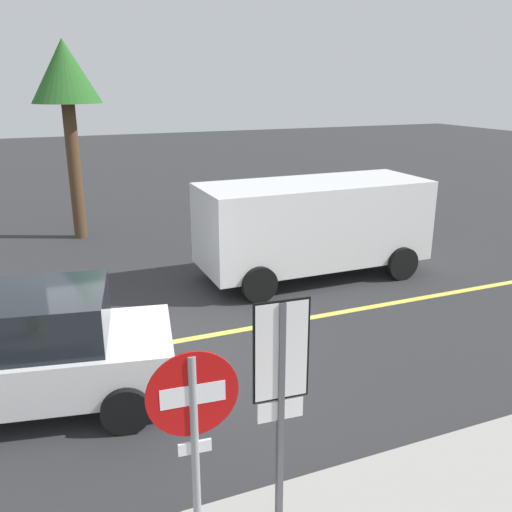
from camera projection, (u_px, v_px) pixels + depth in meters
ground_plane at (133, 349)px, 9.29m from camera, size 80.00×80.00×0.00m
lane_marking_centre at (292, 321)px, 10.37m from camera, size 28.00×0.16×0.01m
stop_sign at (194, 433)px, 4.48m from camera, size 0.76×0.08×2.34m
speed_limit_sign at (281, 377)px, 5.01m from camera, size 0.54×0.06×2.52m
white_van at (312, 223)px, 12.46m from camera, size 5.20×2.27×2.20m
car_white_mid_road at (24, 352)px, 7.44m from camera, size 4.35×2.59×1.67m
tree_left_verge at (65, 79)px, 14.64m from camera, size 1.86×1.86×5.43m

